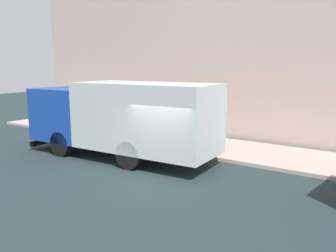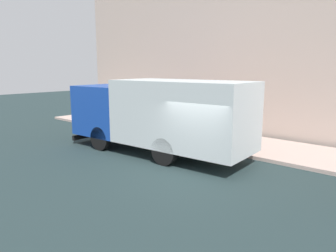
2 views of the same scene
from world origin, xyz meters
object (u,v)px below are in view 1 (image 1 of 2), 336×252
street_sign_post (143,112)px  pedestrian_standing (151,121)px  large_utility_truck (121,116)px  pedestrian_walking (128,118)px

street_sign_post → pedestrian_standing: bearing=16.7°
pedestrian_standing → street_sign_post: bearing=-88.8°
large_utility_truck → pedestrian_standing: 3.59m
pedestrian_standing → street_sign_post: 1.18m
large_utility_truck → street_sign_post: size_ratio=3.47×
pedestrian_walking → pedestrian_standing: bearing=-74.5°
large_utility_truck → street_sign_post: large_utility_truck is taller
pedestrian_walking → pedestrian_standing: size_ratio=0.99×
street_sign_post → large_utility_truck: bearing=-161.9°
pedestrian_walking → street_sign_post: (-1.33, -2.17, 0.62)m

